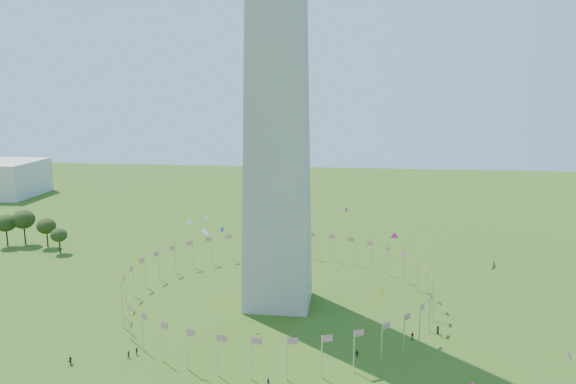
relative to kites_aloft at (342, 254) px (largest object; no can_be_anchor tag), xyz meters
name	(u,v)px	position (x,y,z in m)	size (l,w,h in m)	color
flag_ring	(278,287)	(-16.99, 23.90, -17.02)	(80.24, 80.24, 9.00)	silver
kites_aloft	(342,254)	(0.00, 0.00, 0.00)	(97.70, 74.30, 39.41)	#CC2699
tree_line_west	(0,231)	(-123.36, 65.07, -15.98)	(54.94, 15.59, 12.58)	#314517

